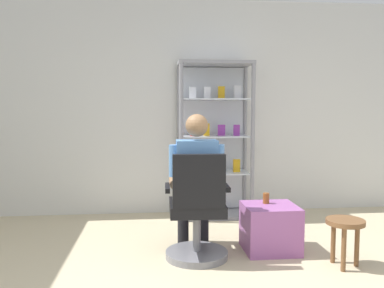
{
  "coord_description": "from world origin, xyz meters",
  "views": [
    {
      "loc": [
        -0.37,
        -2.14,
        1.33
      ],
      "look_at": [
        0.01,
        1.64,
        1.0
      ],
      "focal_mm": 37.5,
      "sensor_mm": 36.0,
      "label": 1
    }
  ],
  "objects": [
    {
      "name": "seated_shopkeeper",
      "position": [
        0.03,
        1.45,
        0.71
      ],
      "size": [
        0.49,
        0.57,
        1.29
      ],
      "color": "black",
      "rests_on": "ground"
    },
    {
      "name": "wooden_stool",
      "position": [
        1.24,
        1.01,
        0.33
      ],
      "size": [
        0.32,
        0.32,
        0.41
      ],
      "color": "brown",
      "rests_on": "ground"
    },
    {
      "name": "back_wall",
      "position": [
        0.0,
        3.0,
        1.35
      ],
      "size": [
        6.0,
        0.1,
        2.7
      ],
      "primitive_type": "cube",
      "color": "silver",
      "rests_on": "ground"
    },
    {
      "name": "office_chair",
      "position": [
        0.02,
        1.28,
        0.39
      ],
      "size": [
        0.57,
        0.56,
        0.96
      ],
      "color": "slate",
      "rests_on": "ground"
    },
    {
      "name": "display_cabinet_main",
      "position": [
        0.4,
        2.76,
        0.96
      ],
      "size": [
        0.9,
        0.45,
        1.9
      ],
      "color": "gray",
      "rests_on": "ground"
    },
    {
      "name": "tea_glass",
      "position": [
        0.71,
        1.52,
        0.48
      ],
      "size": [
        0.06,
        0.06,
        0.1
      ],
      "primitive_type": "cylinder",
      "color": "brown",
      "rests_on": "storage_crate"
    },
    {
      "name": "storage_crate",
      "position": [
        0.73,
        1.45,
        0.22
      ],
      "size": [
        0.49,
        0.47,
        0.43
      ],
      "primitive_type": "cube",
      "color": "#9E599E",
      "rests_on": "ground"
    }
  ]
}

